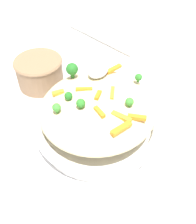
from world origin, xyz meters
name	(u,v)px	position (x,y,z in m)	size (l,w,h in m)	color
ground_plane	(98,133)	(0.00, 0.00, 0.00)	(2.40, 2.40, 0.00)	silver
serving_bowl	(98,125)	(0.00, 0.00, 0.03)	(0.28, 0.28, 0.05)	white
pasta_mound	(98,108)	(0.00, 0.00, 0.08)	(0.25, 0.24, 0.07)	beige
carrot_piece_0	(114,69)	(0.10, 0.02, 0.11)	(0.04, 0.01, 0.01)	orange
carrot_piece_1	(121,128)	(-0.05, -0.08, 0.11)	(0.04, 0.01, 0.01)	orange
carrot_piece_2	(98,95)	(0.00, 0.00, 0.11)	(0.03, 0.01, 0.01)	orange
carrot_piece_3	(99,112)	(-0.04, -0.02, 0.11)	(0.03, 0.01, 0.01)	orange
carrot_piece_4	(112,93)	(0.02, -0.02, 0.11)	(0.04, 0.01, 0.01)	orange
carrot_piece_5	(58,93)	(-0.03, 0.08, 0.11)	(0.02, 0.01, 0.01)	orange
carrot_piece_6	(137,117)	(-0.01, -0.09, 0.11)	(0.03, 0.01, 0.01)	orange
carrot_piece_7	(84,89)	(0.01, 0.04, 0.11)	(0.03, 0.01, 0.01)	orange
carrot_piece_8	(121,117)	(-0.03, -0.06, 0.11)	(0.04, 0.01, 0.01)	orange
broccoli_floret_0	(81,103)	(-0.04, 0.01, 0.12)	(0.02, 0.02, 0.02)	#296820
broccoli_floret_1	(57,108)	(-0.07, 0.05, 0.12)	(0.02, 0.02, 0.02)	#377928
broccoli_floret_2	(68,96)	(-0.03, 0.05, 0.12)	(0.02, 0.02, 0.02)	#205B1C
broccoli_floret_3	(138,77)	(0.09, -0.05, 0.12)	(0.02, 0.02, 0.02)	#296820
broccoli_floret_4	(130,102)	(0.01, -0.06, 0.12)	(0.02, 0.02, 0.02)	#377928
broccoli_floret_5	(72,69)	(0.04, 0.09, 0.12)	(0.03, 0.03, 0.03)	#205B1C
serving_spoon	(99,60)	(0.09, 0.05, 0.13)	(0.13, 0.14, 0.08)	#B7B7BC
companion_bowl	(39,71)	(0.08, 0.23, 0.04)	(0.13, 0.13, 0.08)	#8C6B4C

